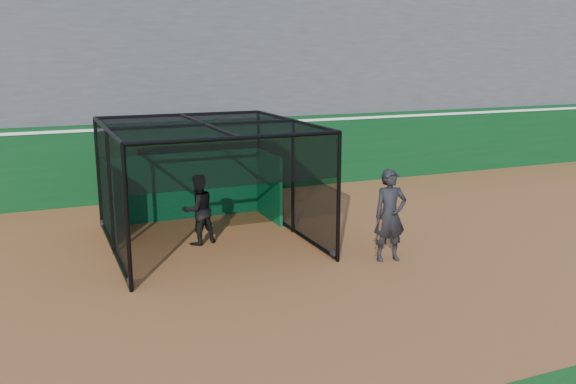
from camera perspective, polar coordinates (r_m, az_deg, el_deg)
name	(u,v)px	position (r m, az deg, el deg)	size (l,w,h in m)	color
ground	(300,278)	(12.97, 1.10, -8.09)	(120.00, 120.00, 0.00)	#995A2C
outfield_wall	(196,157)	(20.45, -8.62, 3.29)	(50.00, 0.50, 2.50)	#0A3B16
grandstand	(168,58)	(23.85, -11.21, 12.24)	(50.00, 7.85, 8.95)	#4C4C4F
batting_cage	(207,185)	(15.14, -7.60, 0.70)	(4.71, 5.23, 2.96)	black
batter	(198,209)	(15.16, -8.40, -1.63)	(0.85, 0.67, 1.76)	black
on_deck_player	(390,215)	(13.96, 9.52, -2.18)	(0.83, 0.60, 2.11)	black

